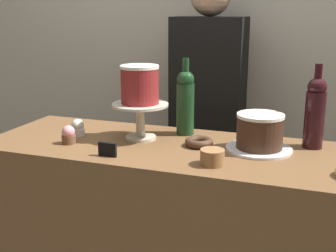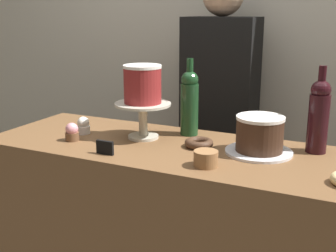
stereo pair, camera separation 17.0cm
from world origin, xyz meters
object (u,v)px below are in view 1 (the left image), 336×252
at_px(cupcake_vanilla, 78,128).
at_px(donut_chocolate, 199,142).
at_px(cookie_stack, 212,157).
at_px(wine_bottle_dark_red, 315,111).
at_px(cake_stand_pedestal, 140,115).
at_px(barista_figure, 207,127).
at_px(chocolate_round_cake, 260,131).
at_px(white_layer_cake, 140,85).
at_px(price_sign_chalkboard, 107,150).
at_px(wine_bottle_green, 185,101).
at_px(cupcake_strawberry, 69,135).

relative_size(cupcake_vanilla, donut_chocolate, 0.66).
bearing_deg(cookie_stack, wine_bottle_dark_red, 45.39).
xyz_separation_m(cake_stand_pedestal, barista_figure, (0.14, 0.55, -0.18)).
bearing_deg(wine_bottle_dark_red, chocolate_round_cake, -151.25).
distance_m(white_layer_cake, chocolate_round_cake, 0.51).
bearing_deg(chocolate_round_cake, cupcake_vanilla, -175.46).
relative_size(white_layer_cake, barista_figure, 0.10).
distance_m(donut_chocolate, price_sign_chalkboard, 0.36).
bearing_deg(white_layer_cake, wine_bottle_green, 40.79).
distance_m(chocolate_round_cake, wine_bottle_dark_red, 0.23).
bearing_deg(donut_chocolate, cupcake_strawberry, -164.28).
bearing_deg(cookie_stack, wine_bottle_green, 121.05).
relative_size(cake_stand_pedestal, price_sign_chalkboard, 3.31).
relative_size(cupcake_vanilla, cookie_stack, 0.88).
height_order(white_layer_cake, cupcake_vanilla, white_layer_cake).
bearing_deg(cake_stand_pedestal, donut_chocolate, -3.61).
height_order(wine_bottle_green, cupcake_vanilla, wine_bottle_green).
relative_size(white_layer_cake, donut_chocolate, 1.39).
bearing_deg(cake_stand_pedestal, cookie_stack, -30.25).
xyz_separation_m(cupcake_strawberry, barista_figure, (0.39, 0.71, -0.11)).
bearing_deg(chocolate_round_cake, cupcake_strawberry, -167.05).
bearing_deg(cupcake_vanilla, chocolate_round_cake, 4.54).
bearing_deg(cupcake_strawberry, price_sign_chalkboard, -22.50).
distance_m(wine_bottle_dark_red, cookie_stack, 0.47).
distance_m(white_layer_cake, cupcake_strawberry, 0.35).
relative_size(cookie_stack, price_sign_chalkboard, 1.20).
xyz_separation_m(cupcake_strawberry, price_sign_chalkboard, (0.22, -0.09, -0.01)).
distance_m(wine_bottle_dark_red, price_sign_chalkboard, 0.80).
bearing_deg(wine_bottle_dark_red, barista_figure, 140.44).
relative_size(white_layer_cake, wine_bottle_green, 0.48).
bearing_deg(wine_bottle_green, donut_chocolate, -54.97).
relative_size(white_layer_cake, price_sign_chalkboard, 2.22).
relative_size(cake_stand_pedestal, barista_figure, 0.14).
distance_m(chocolate_round_cake, cookie_stack, 0.26).
bearing_deg(white_layer_cake, wine_bottle_dark_red, 9.69).
bearing_deg(cupcake_vanilla, white_layer_cake, 10.39).
distance_m(white_layer_cake, cupcake_vanilla, 0.33).
relative_size(wine_bottle_dark_red, cookie_stack, 3.87).
height_order(cake_stand_pedestal, cookie_stack, cake_stand_pedestal).
bearing_deg(white_layer_cake, chocolate_round_cake, 1.29).
relative_size(white_layer_cake, cupcake_vanilla, 2.10).
relative_size(chocolate_round_cake, cookie_stack, 2.11).
relative_size(chocolate_round_cake, price_sign_chalkboard, 2.54).
relative_size(white_layer_cake, chocolate_round_cake, 0.88).
bearing_deg(wine_bottle_green, chocolate_round_cake, -19.90).
bearing_deg(barista_figure, cupcake_strawberry, -118.70).
height_order(cupcake_strawberry, price_sign_chalkboard, cupcake_strawberry).
height_order(cake_stand_pedestal, wine_bottle_green, wine_bottle_green).
relative_size(chocolate_round_cake, donut_chocolate, 1.59).
distance_m(cake_stand_pedestal, white_layer_cake, 0.13).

